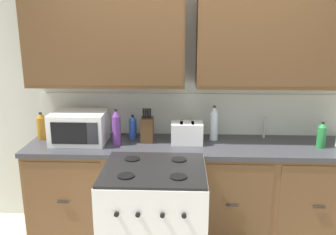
{
  "coord_description": "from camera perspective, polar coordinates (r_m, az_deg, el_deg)",
  "views": [
    {
      "loc": [
        -0.07,
        -2.76,
        1.97
      ],
      "look_at": [
        -0.19,
        0.27,
        1.16
      ],
      "focal_mm": 38.5,
      "sensor_mm": 36.0,
      "label": 1
    }
  ],
  "objects": [
    {
      "name": "wall_unit",
      "position": [
        3.27,
        3.64,
        9.6
      ],
      "size": [
        4.07,
        0.4,
        2.6
      ],
      "color": "silver",
      "rests_on": "ground_plane"
    },
    {
      "name": "counter_run",
      "position": [
        3.41,
        3.37,
        -11.25
      ],
      "size": [
        2.9,
        0.64,
        0.91
      ],
      "color": "black",
      "rests_on": "ground_plane"
    },
    {
      "name": "stove_range",
      "position": [
        2.86,
        -2.14,
        -16.68
      ],
      "size": [
        0.76,
        0.68,
        0.95
      ],
      "color": "white",
      "rests_on": "ground_plane"
    },
    {
      "name": "microwave",
      "position": [
        3.33,
        -13.85,
        -1.52
      ],
      "size": [
        0.48,
        0.37,
        0.28
      ],
      "color": "white",
      "rests_on": "counter_run"
    },
    {
      "name": "toaster",
      "position": [
        3.22,
        3.02,
        -2.46
      ],
      "size": [
        0.28,
        0.18,
        0.19
      ],
      "color": "white",
      "rests_on": "counter_run"
    },
    {
      "name": "knife_block",
      "position": [
        3.27,
        -3.31,
        -1.86
      ],
      "size": [
        0.11,
        0.14,
        0.31
      ],
      "color": "#52361E",
      "rests_on": "counter_run"
    },
    {
      "name": "sink_faucet",
      "position": [
        3.49,
        15.01,
        -1.52
      ],
      "size": [
        0.02,
        0.02,
        0.2
      ],
      "primitive_type": "cylinder",
      "color": "#B2B5BA",
      "rests_on": "counter_run"
    },
    {
      "name": "bottle_clear",
      "position": [
        3.33,
        7.29,
        -0.91
      ],
      "size": [
        0.08,
        0.08,
        0.32
      ],
      "color": "silver",
      "rests_on": "counter_run"
    },
    {
      "name": "bottle_violet",
      "position": [
        3.19,
        -8.17,
        -1.6
      ],
      "size": [
        0.07,
        0.07,
        0.33
      ],
      "color": "#663384",
      "rests_on": "counter_run"
    },
    {
      "name": "bottle_green",
      "position": [
        3.38,
        23.15,
        -2.56
      ],
      "size": [
        0.08,
        0.08,
        0.23
      ],
      "color": "#237A38",
      "rests_on": "counter_run"
    },
    {
      "name": "bottle_blue",
      "position": [
        3.37,
        -5.59,
        -1.53
      ],
      "size": [
        0.07,
        0.07,
        0.22
      ],
      "color": "blue",
      "rests_on": "counter_run"
    },
    {
      "name": "bottle_amber",
      "position": [
        3.53,
        -19.4,
        -1.28
      ],
      "size": [
        0.08,
        0.08,
        0.25
      ],
      "color": "#9E6619",
      "rests_on": "counter_run"
    }
  ]
}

